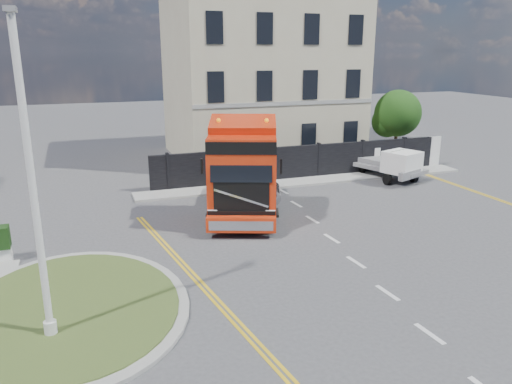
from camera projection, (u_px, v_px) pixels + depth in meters
name	position (u px, v px, depth m)	size (l,w,h in m)	color
ground	(260.00, 244.00, 19.64)	(120.00, 120.00, 0.00)	#424244
traffic_island	(72.00, 308.00, 14.63)	(6.80, 6.80, 0.17)	gray
hoarding_fence	(311.00, 161.00, 29.64)	(18.80, 0.25, 2.00)	black
georgian_building	(260.00, 74.00, 34.95)	(12.30, 10.30, 12.80)	beige
tree	(395.00, 115.00, 34.42)	(3.20, 3.20, 4.80)	#382619
pavement_far	(309.00, 181.00, 28.90)	(20.00, 1.60, 0.12)	gray
truck	(243.00, 176.00, 22.09)	(5.24, 8.00, 4.50)	black
flatbed_pickup	(396.00, 164.00, 28.85)	(3.26, 4.90, 1.86)	slate
lamppost_island	(32.00, 181.00, 12.04)	(0.26, 0.51, 8.29)	silver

